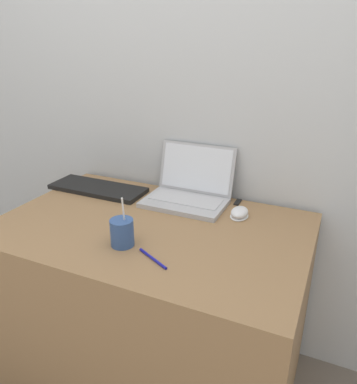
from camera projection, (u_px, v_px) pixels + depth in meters
The scene contains 8 objects.
wall_back at pixel (194, 81), 1.58m from camera, with size 7.00×0.04×2.50m.
desk at pixel (153, 306), 1.56m from camera, with size 1.17×0.75×0.76m.
laptop at pixel (189, 190), 1.60m from camera, with size 0.34×0.27×0.23m.
drink_cup at pixel (122, 232), 1.26m from camera, with size 0.08×0.08×0.18m.
computer_mouse at pixel (239, 213), 1.47m from camera, with size 0.07×0.10×0.04m.
external_keyboard at pixel (98, 188), 1.73m from camera, with size 0.45×0.17×0.02m.
usb_stick at pixel (238, 202), 1.60m from camera, with size 0.02×0.06×0.01m.
pen at pixel (153, 259), 1.19m from camera, with size 0.13×0.07×0.01m.
Camera 1 is at (0.62, -0.73, 1.42)m, focal length 35.00 mm.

